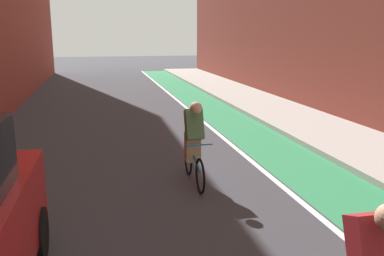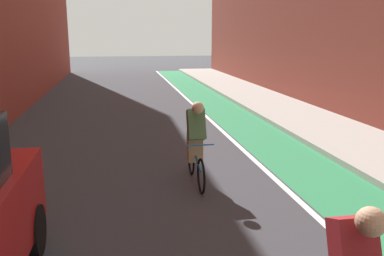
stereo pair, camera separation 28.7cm
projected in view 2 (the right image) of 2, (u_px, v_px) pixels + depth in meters
ground_plane at (153, 150)px, 10.21m from camera, size 88.17×88.17×0.00m
bike_lane_paint at (248, 127)px, 12.66m from camera, size 1.60×40.08×0.00m
lane_divider_stripe at (219, 128)px, 12.50m from camera, size 0.12×40.08×0.00m
sidewalk_right at (313, 122)px, 13.00m from camera, size 2.60×40.08×0.14m
cyclist_trailing at (196, 142)px, 7.76m from camera, size 0.48×1.69×1.60m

